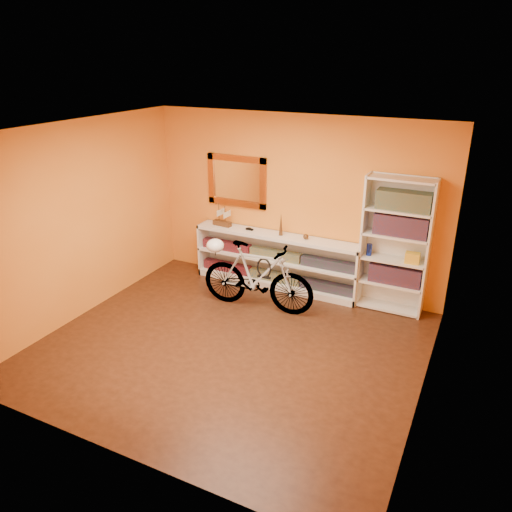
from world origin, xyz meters
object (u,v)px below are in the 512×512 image
at_px(console_unit, 276,261).
at_px(bookcase, 395,246).
at_px(helmet, 215,246).
at_px(bicycle, 257,277).

height_order(console_unit, bookcase, bookcase).
xyz_separation_m(bookcase, helmet, (-2.31, -0.85, -0.09)).
xyz_separation_m(console_unit, bookcase, (1.73, 0.03, 0.52)).
distance_m(bookcase, bicycle, 1.91).
height_order(console_unit, bicycle, bicycle).
bearing_deg(helmet, console_unit, 55.28).
height_order(bicycle, helmet, bicycle).
xyz_separation_m(bicycle, helmet, (-0.63, -0.05, 0.37)).
bearing_deg(console_unit, bicycle, -85.41).
bearing_deg(console_unit, bookcase, 0.83).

